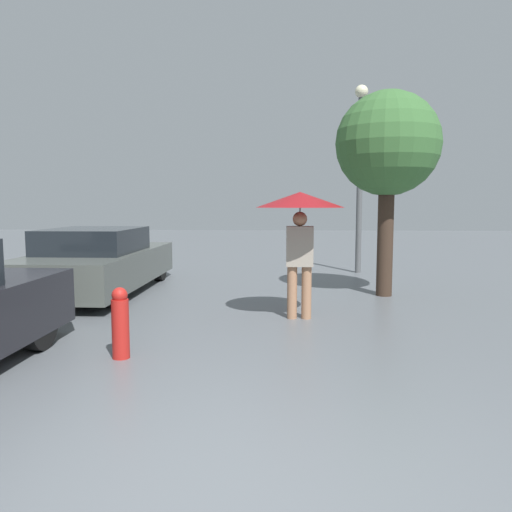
{
  "coord_description": "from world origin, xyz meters",
  "views": [
    {
      "loc": [
        0.32,
        -2.7,
        1.69
      ],
      "look_at": [
        -0.07,
        4.61,
        0.93
      ],
      "focal_mm": 35.0,
      "sensor_mm": 36.0,
      "label": 1
    }
  ],
  "objects_px": {
    "parked_car_farthest": "(98,262)",
    "fire_hydrant": "(120,323)",
    "street_lamp": "(360,161)",
    "pedestrian": "(300,212)",
    "tree": "(388,146)"
  },
  "relations": [
    {
      "from": "fire_hydrant",
      "to": "tree",
      "type": "bearing_deg",
      "value": 47.49
    },
    {
      "from": "parked_car_farthest",
      "to": "street_lamp",
      "type": "xyz_separation_m",
      "value": [
        5.44,
        3.01,
        2.15
      ]
    },
    {
      "from": "pedestrian",
      "to": "parked_car_farthest",
      "type": "height_order",
      "value": "pedestrian"
    },
    {
      "from": "parked_car_farthest",
      "to": "fire_hydrant",
      "type": "xyz_separation_m",
      "value": [
        1.79,
        -4.12,
        -0.19
      ]
    },
    {
      "from": "pedestrian",
      "to": "tree",
      "type": "relative_size",
      "value": 0.5
    },
    {
      "from": "pedestrian",
      "to": "tree",
      "type": "height_order",
      "value": "tree"
    },
    {
      "from": "pedestrian",
      "to": "street_lamp",
      "type": "relative_size",
      "value": 0.41
    },
    {
      "from": "parked_car_farthest",
      "to": "tree",
      "type": "height_order",
      "value": "tree"
    },
    {
      "from": "street_lamp",
      "to": "fire_hydrant",
      "type": "distance_m",
      "value": 8.35
    },
    {
      "from": "tree",
      "to": "fire_hydrant",
      "type": "bearing_deg",
      "value": -132.51
    },
    {
      "from": "tree",
      "to": "fire_hydrant",
      "type": "relative_size",
      "value": 4.71
    },
    {
      "from": "tree",
      "to": "fire_hydrant",
      "type": "distance_m",
      "value": 5.91
    },
    {
      "from": "tree",
      "to": "street_lamp",
      "type": "bearing_deg",
      "value": 90.28
    },
    {
      "from": "parked_car_farthest",
      "to": "street_lamp",
      "type": "distance_m",
      "value": 6.58
    },
    {
      "from": "tree",
      "to": "pedestrian",
      "type": "bearing_deg",
      "value": -129.79
    }
  ]
}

